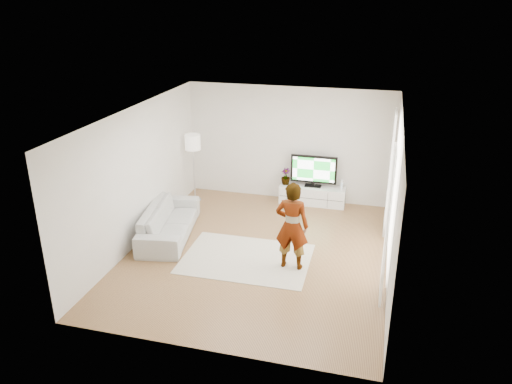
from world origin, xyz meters
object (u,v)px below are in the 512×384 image
(television, at_px, (314,170))
(rug, at_px, (246,259))
(player, at_px, (292,226))
(sofa, at_px, (169,221))
(floor_lamp, at_px, (193,145))
(media_console, at_px, (312,195))

(television, relative_size, rug, 0.45)
(rug, bearing_deg, player, -5.20)
(player, bearing_deg, rug, -3.81)
(rug, bearing_deg, sofa, 163.25)
(floor_lamp, bearing_deg, rug, -51.11)
(television, xyz_separation_m, player, (0.08, -3.15, -0.01))
(player, bearing_deg, floor_lamp, -40.28)
(rug, distance_m, floor_lamp, 3.55)
(television, distance_m, floor_lamp, 2.96)
(television, height_order, sofa, television)
(media_console, xyz_separation_m, rug, (-0.82, -3.04, -0.22))
(television, distance_m, player, 3.15)
(rug, bearing_deg, floor_lamp, 128.89)
(sofa, bearing_deg, floor_lamp, -4.75)
(media_console, relative_size, rug, 0.65)
(sofa, xyz_separation_m, floor_lamp, (-0.19, 1.97, 1.09))
(television, bearing_deg, player, -88.56)
(rug, xyz_separation_m, floor_lamp, (-2.04, 2.53, 1.42))
(sofa, height_order, floor_lamp, floor_lamp)
(sofa, relative_size, floor_lamp, 1.35)
(media_console, height_order, sofa, sofa)
(sofa, distance_m, floor_lamp, 2.26)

